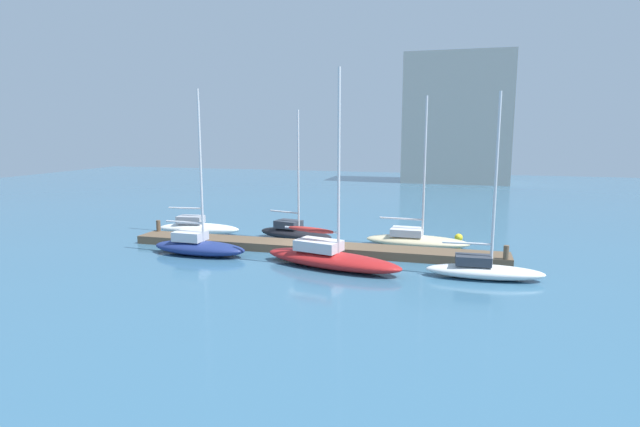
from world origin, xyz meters
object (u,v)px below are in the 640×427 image
sailboat_0 (198,226)px  harbor_building_distant (457,119)px  sailboat_1 (198,245)px  sailboat_4 (416,239)px  sailboat_2 (295,232)px  sailboat_5 (483,268)px  mooring_buoy_yellow (459,238)px  sailboat_3 (330,256)px

sailboat_0 → harbor_building_distant: harbor_building_distant is taller
sailboat_1 → harbor_building_distant: size_ratio=0.50×
sailboat_4 → harbor_building_distant: harbor_building_distant is taller
sailboat_0 → harbor_building_distant: 46.86m
sailboat_1 → sailboat_2: sailboat_1 is taller
sailboat_0 → harbor_building_distant: bearing=62.0°
sailboat_1 → harbor_building_distant: (13.50, 48.43, 8.22)m
sailboat_0 → sailboat_5: sailboat_0 is taller
sailboat_5 → mooring_buoy_yellow: size_ratio=17.09×
sailboat_1 → mooring_buoy_yellow: bearing=30.0°
sailboat_3 → sailboat_4: bearing=72.0°
sailboat_3 → sailboat_5: sailboat_3 is taller
sailboat_2 → sailboat_3: 7.37m
sailboat_1 → sailboat_2: 6.86m
sailboat_2 → sailboat_0: bearing=-164.3°
sailboat_2 → mooring_buoy_yellow: size_ratio=16.13×
sailboat_2 → harbor_building_distant: 44.70m
mooring_buoy_yellow → sailboat_2: bearing=-167.5°
sailboat_3 → mooring_buoy_yellow: bearing=66.8°
sailboat_0 → sailboat_4: 15.02m
mooring_buoy_yellow → sailboat_5: bearing=-81.5°
sailboat_0 → sailboat_5: 19.74m
sailboat_1 → mooring_buoy_yellow: sailboat_1 is taller
sailboat_4 → mooring_buoy_yellow: sailboat_4 is taller
sailboat_2 → mooring_buoy_yellow: 10.78m
sailboat_5 → harbor_building_distant: size_ratio=0.51×
sailboat_5 → mooring_buoy_yellow: sailboat_5 is taller
sailboat_5 → sailboat_0: bearing=159.8°
sailboat_5 → harbor_building_distant: 49.71m
sailboat_3 → sailboat_4: sailboat_3 is taller
sailboat_4 → mooring_buoy_yellow: bearing=43.1°
sailboat_0 → sailboat_4: sailboat_0 is taller
sailboat_2 → harbor_building_distant: bearing=91.8°
sailboat_2 → sailboat_4: size_ratio=0.92×
sailboat_2 → harbor_building_distant: (9.45, 42.90, 8.25)m
harbor_building_distant → sailboat_3: bearing=-96.3°
sailboat_5 → mooring_buoy_yellow: (-1.26, 8.40, -0.25)m
mooring_buoy_yellow → harbor_building_distant: 41.46m
sailboat_5 → mooring_buoy_yellow: bearing=95.6°
sailboat_2 → sailboat_4: bearing=14.8°
sailboat_2 → sailboat_5: (11.78, -6.07, -0.01)m
sailboat_4 → sailboat_2: bearing=-177.7°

